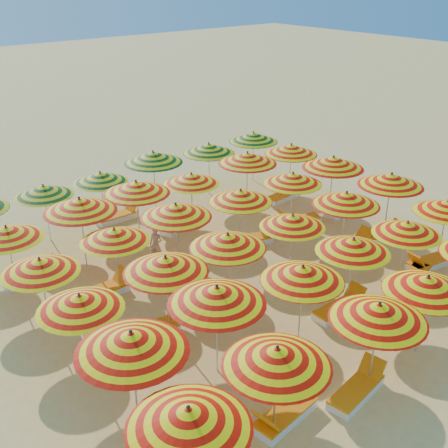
# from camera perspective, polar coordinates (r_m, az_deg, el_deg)

# --- Properties ---
(ground) EXTENTS (120.00, 120.00, 0.00)m
(ground) POSITION_cam_1_polar(r_m,az_deg,el_deg) (18.60, 0.98, -4.97)
(ground) COLOR #EFBF6A
(ground) RESTS_ON ground
(umbrella_0) EXTENTS (2.83, 2.83, 2.42)m
(umbrella_0) POSITION_cam_1_polar(r_m,az_deg,el_deg) (10.32, -3.61, -19.10)
(umbrella_0) COLOR silver
(umbrella_0) RESTS_ON ground
(umbrella_1) EXTENTS (2.57, 2.57, 2.41)m
(umbrella_1) POSITION_cam_1_polar(r_m,az_deg,el_deg) (11.61, 5.40, -13.32)
(umbrella_1) COLOR silver
(umbrella_1) RESTS_ON ground
(umbrella_2) EXTENTS (2.66, 2.66, 2.40)m
(umbrella_2) POSITION_cam_1_polar(r_m,az_deg,el_deg) (13.33, 15.44, -8.65)
(umbrella_2) COLOR silver
(umbrella_2) RESTS_ON ground
(umbrella_3) EXTENTS (2.61, 2.61, 2.33)m
(umbrella_3) POSITION_cam_1_polar(r_m,az_deg,el_deg) (14.89, 19.95, -5.79)
(umbrella_3) COLOR silver
(umbrella_3) RESTS_ON ground
(umbrella_6) EXTENTS (3.14, 3.14, 2.55)m
(umbrella_6) POSITION_cam_1_polar(r_m,az_deg,el_deg) (11.89, -9.37, -11.76)
(umbrella_6) COLOR silver
(umbrella_6) RESTS_ON ground
(umbrella_7) EXTENTS (3.12, 3.12, 2.51)m
(umbrella_7) POSITION_cam_1_polar(r_m,az_deg,el_deg) (13.28, -0.73, -7.26)
(umbrella_7) COLOR silver
(umbrella_7) RESTS_ON ground
(umbrella_8) EXTENTS (2.88, 2.88, 2.34)m
(umbrella_8) POSITION_cam_1_polar(r_m,az_deg,el_deg) (14.58, 7.99, -5.03)
(umbrella_8) COLOR silver
(umbrella_8) RESTS_ON ground
(umbrella_9) EXTENTS (2.21, 2.21, 2.27)m
(umbrella_9) POSITION_cam_1_polar(r_m,az_deg,el_deg) (16.38, 12.99, -2.14)
(umbrella_9) COLOR silver
(umbrella_9) RESTS_ON ground
(umbrella_10) EXTENTS (2.60, 2.60, 2.23)m
(umbrella_10) POSITION_cam_1_polar(r_m,az_deg,el_deg) (17.95, 18.11, -0.42)
(umbrella_10) COLOR silver
(umbrella_10) RESTS_ON ground
(umbrella_11) EXTENTS (2.79, 2.79, 2.31)m
(umbrella_11) POSITION_cam_1_polar(r_m,az_deg,el_deg) (19.83, 21.75, 1.65)
(umbrella_11) COLOR silver
(umbrella_11) RESTS_ON ground
(umbrella_12) EXTENTS (2.79, 2.79, 2.24)m
(umbrella_12) POSITION_cam_1_polar(r_m,az_deg,el_deg) (13.89, -14.43, -7.72)
(umbrella_12) COLOR silver
(umbrella_12) RESTS_ON ground
(umbrella_13) EXTENTS (2.68, 2.68, 2.42)m
(umbrella_13) POSITION_cam_1_polar(r_m,az_deg,el_deg) (14.80, -5.95, -4.13)
(umbrella_13) COLOR silver
(umbrella_13) RESTS_ON ground
(umbrella_14) EXTENTS (2.95, 2.95, 2.37)m
(umbrella_14) POSITION_cam_1_polar(r_m,az_deg,el_deg) (16.02, 0.38, -1.74)
(umbrella_14) COLOR silver
(umbrella_14) RESTS_ON ground
(umbrella_15) EXTENTS (2.75, 2.75, 2.21)m
(umbrella_15) POSITION_cam_1_polar(r_m,az_deg,el_deg) (17.72, 6.98, 0.31)
(umbrella_15) COLOR silver
(umbrella_15) RESTS_ON ground
(umbrella_16) EXTENTS (2.58, 2.58, 2.43)m
(umbrella_16) POSITION_cam_1_polar(r_m,az_deg,el_deg) (19.20, 12.31, 2.52)
(umbrella_16) COLOR silver
(umbrella_16) RESTS_ON ground
(umbrella_17) EXTENTS (3.13, 3.13, 2.50)m
(umbrella_17) POSITION_cam_1_polar(r_m,az_deg,el_deg) (21.11, 16.61, 4.31)
(umbrella_17) COLOR silver
(umbrella_17) RESTS_ON ground
(umbrella_18) EXTENTS (2.47, 2.47, 2.23)m
(umbrella_18) POSITION_cam_1_polar(r_m,az_deg,el_deg) (15.79, -18.18, -4.05)
(umbrella_18) COLOR silver
(umbrella_18) RESTS_ON ground
(umbrella_19) EXTENTS (2.25, 2.25, 2.22)m
(umbrella_19) POSITION_cam_1_polar(r_m,az_deg,el_deg) (16.98, -11.07, -1.13)
(umbrella_19) COLOR silver
(umbrella_19) RESTS_ON ground
(umbrella_20) EXTENTS (2.75, 2.75, 2.44)m
(umbrella_20) POSITION_cam_1_polar(r_m,az_deg,el_deg) (17.87, -4.91, 1.34)
(umbrella_20) COLOR silver
(umbrella_20) RESTS_ON ground
(umbrella_21) EXTENTS (2.57, 2.57, 2.33)m
(umbrella_21) POSITION_cam_1_polar(r_m,az_deg,el_deg) (19.22, 1.70, 2.85)
(umbrella_21) COLOR silver
(umbrella_21) RESTS_ON ground
(umbrella_22) EXTENTS (2.65, 2.65, 2.32)m
(umbrella_22) POSITION_cam_1_polar(r_m,az_deg,el_deg) (21.00, 7.00, 4.60)
(umbrella_22) COLOR silver
(umbrella_22) RESTS_ON ground
(umbrella_23) EXTENTS (3.06, 3.06, 2.56)m
(umbrella_23) POSITION_cam_1_polar(r_m,az_deg,el_deg) (22.32, 11.04, 6.15)
(umbrella_23) COLOR silver
(umbrella_23) RESTS_ON ground
(umbrella_24) EXTENTS (2.51, 2.51, 2.26)m
(umbrella_24) POSITION_cam_1_polar(r_m,az_deg,el_deg) (17.93, -21.21, -0.86)
(umbrella_24) COLOR silver
(umbrella_24) RESTS_ON ground
(umbrella_25) EXTENTS (2.55, 2.55, 2.53)m
(umbrella_25) POSITION_cam_1_polar(r_m,az_deg,el_deg) (18.62, -14.45, 1.86)
(umbrella_25) COLOR silver
(umbrella_25) RESTS_ON ground
(umbrella_26) EXTENTS (3.03, 3.03, 2.49)m
(umbrella_26) POSITION_cam_1_polar(r_m,az_deg,el_deg) (19.80, -8.90, 3.67)
(umbrella_26) COLOR silver
(umbrella_26) RESTS_ON ground
(umbrella_27) EXTENTS (2.62, 2.62, 2.23)m
(umbrella_27) POSITION_cam_1_polar(r_m,az_deg,el_deg) (21.06, -3.33, 4.60)
(umbrella_27) COLOR silver
(umbrella_27) RESTS_ON ground
(umbrella_28) EXTENTS (2.45, 2.45, 2.51)m
(umbrella_28) POSITION_cam_1_polar(r_m,az_deg,el_deg) (22.57, 2.40, 6.70)
(umbrella_28) COLOR silver
(umbrella_28) RESTS_ON ground
(umbrella_29) EXTENTS (2.97, 2.97, 2.39)m
(umbrella_29) POSITION_cam_1_polar(r_m,az_deg,el_deg) (24.19, 6.83, 7.53)
(umbrella_29) COLOR silver
(umbrella_29) RESTS_ON ground
(umbrella_31) EXTENTS (2.75, 2.75, 2.20)m
(umbrella_31) POSITION_cam_1_polar(r_m,az_deg,el_deg) (20.98, -17.85, 3.23)
(umbrella_31) COLOR silver
(umbrella_31) RESTS_ON ground
(umbrella_32) EXTENTS (2.55, 2.55, 2.20)m
(umbrella_32) POSITION_cam_1_polar(r_m,az_deg,el_deg) (21.76, -12.44, 4.64)
(umbrella_32) COLOR silver
(umbrella_32) RESTS_ON ground
(umbrella_33) EXTENTS (2.65, 2.65, 2.52)m
(umbrella_33) POSITION_cam_1_polar(r_m,az_deg,el_deg) (22.83, -7.21, 6.74)
(umbrella_33) COLOR silver
(umbrella_33) RESTS_ON ground
(umbrella_34) EXTENTS (2.83, 2.83, 2.36)m
(umbrella_34) POSITION_cam_1_polar(r_m,az_deg,el_deg) (24.22, -1.55, 7.67)
(umbrella_34) COLOR silver
(umbrella_34) RESTS_ON ground
(umbrella_35) EXTENTS (2.26, 2.26, 2.36)m
(umbrella_35) POSITION_cam_1_polar(r_m,az_deg,el_deg) (25.91, 3.01, 8.81)
(umbrella_35) COLOR silver
(umbrella_35) RESTS_ON ground
(lounger_1) EXTENTS (1.79, 0.78, 0.69)m
(lounger_1) POSITION_cam_1_polar(r_m,az_deg,el_deg) (13.26, 6.15, -18.77)
(lounger_1) COLOR white
(lounger_1) RESTS_ON ground
(lounger_2) EXTENTS (1.80, 0.82, 0.69)m
(lounger_2) POSITION_cam_1_polar(r_m,az_deg,el_deg) (14.14, 13.36, -16.12)
(lounger_2) COLOR white
(lounger_2) RESTS_ON ground
(lounger_4) EXTENTS (1.74, 0.61, 0.69)m
(lounger_4) POSITION_cam_1_polar(r_m,az_deg,el_deg) (16.88, 11.67, -8.39)
(lounger_4) COLOR white
(lounger_4) RESTS_ON ground
(lounger_5) EXTENTS (1.83, 1.04, 0.69)m
(lounger_5) POSITION_cam_1_polar(r_m,az_deg,el_deg) (19.05, 18.78, -5.15)
(lounger_5) COLOR white
(lounger_5) RESTS_ON ground
(lounger_6) EXTENTS (1.81, 0.87, 0.69)m
(lounger_6) POSITION_cam_1_polar(r_m,az_deg,el_deg) (20.12, 20.06, -3.69)
(lounger_6) COLOR white
(lounger_6) RESTS_ON ground
(lounger_7) EXTENTS (1.83, 1.09, 0.69)m
(lounger_7) POSITION_cam_1_polar(r_m,az_deg,el_deg) (15.09, -11.93, -12.94)
(lounger_7) COLOR white
(lounger_7) RESTS_ON ground
(lounger_8) EXTENTS (1.80, 0.84, 0.69)m
(lounger_8) POSITION_cam_1_polar(r_m,az_deg,el_deg) (15.74, -7.89, -10.79)
(lounger_8) COLOR white
(lounger_8) RESTS_ON ground
(lounger_9) EXTENTS (1.79, 0.79, 0.69)m
(lounger_9) POSITION_cam_1_polar(r_m,az_deg,el_deg) (20.49, 12.70, -2.15)
(lounger_9) COLOR white
(lounger_9) RESTS_ON ground
(lounger_10) EXTENTS (1.82, 1.17, 0.69)m
(lounger_10) POSITION_cam_1_polar(r_m,az_deg,el_deg) (21.43, 15.49, -1.22)
(lounger_10) COLOR white
(lounger_10) RESTS_ON ground
(lounger_11) EXTENTS (1.74, 0.61, 0.69)m
(lounger_11) POSITION_cam_1_polar(r_m,az_deg,el_deg) (17.74, -12.21, -6.66)
(lounger_11) COLOR white
(lounger_11) RESTS_ON ground
(lounger_12) EXTENTS (1.82, 1.21, 0.69)m
(lounger_12) POSITION_cam_1_polar(r_m,az_deg,el_deg) (18.92, -3.21, -3.94)
(lounger_12) COLOR white
(lounger_12) RESTS_ON ground
(lounger_13) EXTENTS (1.83, 1.12, 0.69)m
(lounger_13) POSITION_cam_1_polar(r_m,az_deg,el_deg) (20.44, 2.68, -1.59)
(lounger_13) COLOR white
(lounger_13) RESTS_ON ground
(lounger_14) EXTENTS (1.82, 1.01, 0.69)m
(lounger_14) POSITION_cam_1_polar(r_m,az_deg,el_deg) (22.10, 7.54, 0.34)
(lounger_14) COLOR white
(lounger_14) RESTS_ON ground
(lounger_15) EXTENTS (1.83, 1.04, 0.69)m
(lounger_15) POSITION_cam_1_polar(r_m,az_deg,el_deg) (23.39, 11.55, 1.47)
(lounger_15) COLOR white
(lounger_15) RESTS_ON ground
(lounger_16) EXTENTS (1.78, 0.76, 0.69)m
(lounger_16) POSITION_cam_1_polar(r_m,az_deg,el_deg) (19.05, -18.86, -5.16)
(lounger_16) COLOR white
(lounger_16) RESTS_ON ground
(lounger_17) EXTENTS (1.83, 1.12, 0.69)m
(lounger_17) POSITION_cam_1_polar(r_m,az_deg,el_deg) (21.57, -4.75, -0.16)
(lounger_17) COLOR white
(lounger_17) RESTS_ON ground
(lounger_18) EXTENTS (1.78, 0.75, 0.69)m
(lounger_18) POSITION_cam_1_polar(r_m,az_deg,el_deg) (24.40, 6.05, 2.86)
(lounger_18) COLOR white
(lounger_18) RESTS_ON ground
(lounger_19) EXTENTS (1.74, 0.59, 0.69)m
(lounger_19) POSITION_cam_1_polar(r_m,az_deg,el_deg) (22.69, -10.71, 0.78)
(lounger_19) COLOR white
(lounger_19) RESTS_ON ground
(beachgoer_a) EXTENTS (0.49, 0.55, 1.26)m
(beachgoer_a) POSITION_cam_1_polar(r_m,az_deg,el_deg) (19.16, -6.93, -2.08)
(beachgoer_a) COLOR tan
(beachgoer_a) RESTS_ON ground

